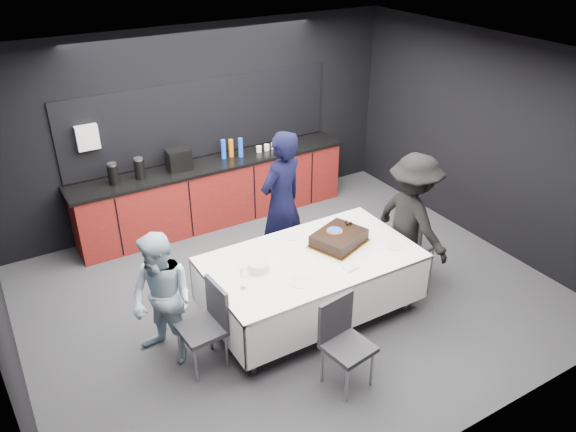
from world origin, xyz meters
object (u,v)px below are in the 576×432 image
object	(u,v)px
champagne_flute	(242,275)
person_center	(282,203)
party_table	(311,267)
chair_right	(411,241)
person_right	(412,221)
chair_left	(208,320)
chair_near	(343,336)
cake_assembly	(339,238)
plate_stack	(259,266)
person_left	(162,300)

from	to	relation	value
champagne_flute	person_center	world-z (taller)	person_center
party_table	champagne_flute	size ratio (longest dim) A/B	10.36
party_table	champagne_flute	xyz separation A→B (m)	(-0.90, -0.13, 0.30)
chair_right	person_center	world-z (taller)	person_center
person_center	person_right	bearing A→B (deg)	120.18
chair_right	chair_left	bearing A→B (deg)	-177.47
chair_left	chair_near	world-z (taller)	same
cake_assembly	champagne_flute	xyz separation A→B (m)	(-1.31, -0.20, 0.08)
plate_stack	champagne_flute	world-z (taller)	champagne_flute
party_table	person_left	xyz separation A→B (m)	(-1.64, 0.16, 0.08)
plate_stack	person_left	xyz separation A→B (m)	(-1.02, 0.10, -0.11)
champagne_flute	person_center	size ratio (longest dim) A/B	0.12
cake_assembly	person_center	world-z (taller)	person_center
person_center	plate_stack	bearing A→B (deg)	31.48
champagne_flute	chair_near	size ratio (longest dim) A/B	0.24
person_left	party_table	bearing A→B (deg)	57.59
chair_right	person_left	size ratio (longest dim) A/B	0.64
person_center	party_table	bearing A→B (deg)	60.40
champagne_flute	chair_left	world-z (taller)	champagne_flute
chair_left	cake_assembly	bearing A→B (deg)	6.76
party_table	plate_stack	bearing A→B (deg)	174.12
person_center	chair_right	bearing A→B (deg)	122.45
cake_assembly	chair_near	distance (m)	1.33
plate_stack	person_right	bearing A→B (deg)	-3.06
plate_stack	person_center	bearing A→B (deg)	48.88
person_left	chair_near	bearing A→B (deg)	22.22
chair_near	person_left	xyz separation A→B (m)	(-1.35, 1.17, 0.19)
person_center	chair_left	bearing A→B (deg)	20.03
person_left	champagne_flute	bearing A→B (deg)	41.38
plate_stack	champagne_flute	xyz separation A→B (m)	(-0.28, -0.20, 0.11)
person_center	person_right	distance (m)	1.59
plate_stack	chair_near	xyz separation A→B (m)	(0.33, -1.08, -0.30)
party_table	chair_right	xyz separation A→B (m)	(1.45, -0.01, -0.11)
cake_assembly	plate_stack	world-z (taller)	cake_assembly
party_table	chair_near	size ratio (longest dim) A/B	2.51
cake_assembly	chair_near	size ratio (longest dim) A/B	0.79
chair_near	person_center	size ratio (longest dim) A/B	0.50
party_table	plate_stack	size ratio (longest dim) A/B	9.97
champagne_flute	person_right	size ratio (longest dim) A/B	0.13
chair_left	person_left	size ratio (longest dim) A/B	0.64
person_left	chair_left	bearing A→B (deg)	22.77
champagne_flute	chair_right	distance (m)	2.39
chair_right	person_left	world-z (taller)	person_left
chair_right	person_center	bearing A→B (deg)	139.85
champagne_flute	chair_near	xyz separation A→B (m)	(0.61, -0.88, -0.40)
cake_assembly	chair_near	world-z (taller)	cake_assembly
person_center	person_left	bearing A→B (deg)	7.46
cake_assembly	chair_right	bearing A→B (deg)	-4.43
chair_left	chair_near	bearing A→B (deg)	-41.22
champagne_flute	person_center	distance (m)	1.62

